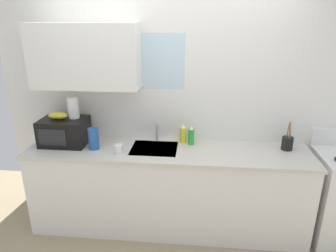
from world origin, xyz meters
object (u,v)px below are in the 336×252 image
Objects in this scene: paper_towel_roll at (73,107)px; dish_soap_bottle_yellow at (183,134)px; mug_white at (119,149)px; dish_soap_bottle_green at (191,136)px; banana_bunch at (58,116)px; cereal_canister at (94,139)px; microwave at (64,131)px; utensil_crock at (287,143)px.

dish_soap_bottle_yellow is (1.12, 0.10, -0.29)m from paper_towel_roll.
mug_white is at bearing -150.19° from dish_soap_bottle_yellow.
banana_bunch is at bearing -175.32° from dish_soap_bottle_green.
microwave is at bearing 163.87° from cereal_canister.
microwave reaches higher than dish_soap_bottle_green.
banana_bunch is at bearing -178.27° from utensil_crock.
dish_soap_bottle_yellow is at bearing 7.28° from microwave.
mug_white is (0.62, -0.19, -0.09)m from microwave.
dish_soap_bottle_green is 0.96m from utensil_crock.
microwave is 2.09× the size of paper_towel_roll.
mug_white is at bearing -15.92° from banana_bunch.
microwave is 0.27m from paper_towel_roll.
paper_towel_roll is 2.18m from utensil_crock.
banana_bunch reaches higher than dish_soap_bottle_yellow.
paper_towel_roll is 1.11× the size of dish_soap_bottle_green.
utensil_crock is at bearing 9.00° from mug_white.
cereal_canister is 2.26× the size of mug_white.
paper_towel_roll is at bearing 27.17° from microwave.
dish_soap_bottle_yellow is at bearing 29.81° from mug_white.
microwave reaches higher than mug_white.
paper_towel_roll is 2.32× the size of mug_white.
microwave is 0.65m from mug_white.
cereal_canister is (-0.88, -0.25, 0.01)m from dish_soap_bottle_yellow.
utensil_crock reaches higher than cereal_canister.
utensil_crock is (0.95, -0.04, -0.02)m from dish_soap_bottle_green.
utensil_crock reaches higher than mug_white.
microwave is at bearing -175.07° from dish_soap_bottle_green.
cereal_canister is 1.92m from utensil_crock.
microwave reaches higher than dish_soap_bottle_yellow.
cereal_canister reaches higher than mug_white.
dish_soap_bottle_yellow reaches higher than mug_white.
dish_soap_bottle_green is at bearing 4.93° from microwave.
cereal_canister reaches higher than dish_soap_bottle_yellow.
paper_towel_roll is 1.16m from dish_soap_bottle_yellow.
utensil_crock reaches higher than microwave.
microwave is at bearing -152.83° from paper_towel_roll.
dish_soap_bottle_green is at bearing 23.68° from mug_white.
utensil_crock is at bearing -4.62° from dish_soap_bottle_yellow.
utensil_crock is at bearing 5.06° from cereal_canister.
microwave is 2.14× the size of cereal_canister.
dish_soap_bottle_yellow is 1.01× the size of dish_soap_bottle_green.
dish_soap_bottle_green is (1.20, 0.06, -0.29)m from paper_towel_roll.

